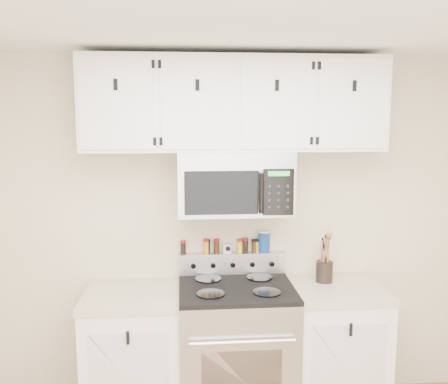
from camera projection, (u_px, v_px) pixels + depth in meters
name	position (u px, v px, depth m)	size (l,w,h in m)	color
back_wall	(232.00, 231.00, 3.59)	(3.50, 0.01, 2.50)	#C3B792
range	(236.00, 351.00, 3.39)	(0.76, 0.65, 1.10)	#B7B7BA
base_cabinet_left	(134.00, 357.00, 3.36)	(0.64, 0.62, 0.92)	white
base_cabinet_right	(334.00, 349.00, 3.48)	(0.64, 0.62, 0.92)	white
microwave	(235.00, 183.00, 3.35)	(0.76, 0.44, 0.42)	#9E9EA3
upper_cabinets	(234.00, 104.00, 3.29)	(2.00, 0.35, 0.62)	white
utensil_crock	(324.00, 270.00, 3.49)	(0.12, 0.12, 0.34)	black
kitchen_timer	(228.00, 248.00, 3.57)	(0.06, 0.05, 0.07)	silver
salt_canister	(264.00, 241.00, 3.59)	(0.09, 0.09, 0.16)	navy
spice_jar_0	(183.00, 247.00, 3.54)	(0.04, 0.04, 0.10)	black
spice_jar_1	(207.00, 246.00, 3.55)	(0.04, 0.04, 0.10)	orange
spice_jar_2	(208.00, 246.00, 3.56)	(0.04, 0.04, 0.10)	black
spice_jar_3	(217.00, 246.00, 3.56)	(0.04, 0.04, 0.11)	#3C1C0E
spice_jar_4	(240.00, 246.00, 3.58)	(0.04, 0.04, 0.10)	yellow
spice_jar_5	(245.00, 245.00, 3.58)	(0.04, 0.04, 0.11)	black
spice_jar_6	(254.00, 246.00, 3.58)	(0.04, 0.04, 0.10)	#38250D
spice_jar_7	(257.00, 246.00, 3.59)	(0.04, 0.04, 0.10)	#C48917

